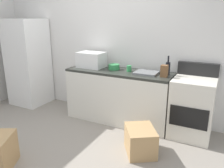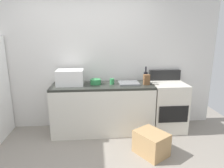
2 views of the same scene
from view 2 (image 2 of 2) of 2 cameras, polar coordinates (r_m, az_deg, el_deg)
wall_back at (r=3.80m, az=-7.58°, el=6.90°), size 5.00×0.10×2.60m
kitchen_counter at (r=3.66m, az=-2.68°, el=-7.02°), size 1.80×0.60×0.90m
stove_oven at (r=3.89m, az=15.67°, el=-6.00°), size 0.60×0.61×1.10m
microwave at (r=3.55m, az=-11.94°, el=1.86°), size 0.46×0.34×0.27m
sink_basin at (r=3.58m, az=4.88°, el=0.24°), size 0.36×0.32×0.03m
wine_bottle at (r=3.69m, az=9.64°, el=2.03°), size 0.07×0.07×0.30m
coffee_mug at (r=3.55m, az=-0.01°, el=0.75°), size 0.08×0.08×0.10m
knife_block at (r=3.56m, az=9.90°, el=1.24°), size 0.10×0.10×0.18m
mixing_bowl at (r=3.56m, az=-4.75°, el=0.67°), size 0.19×0.19×0.09m
cardboard_box_medium at (r=3.17m, az=11.22°, el=-16.38°), size 0.56×0.58×0.35m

